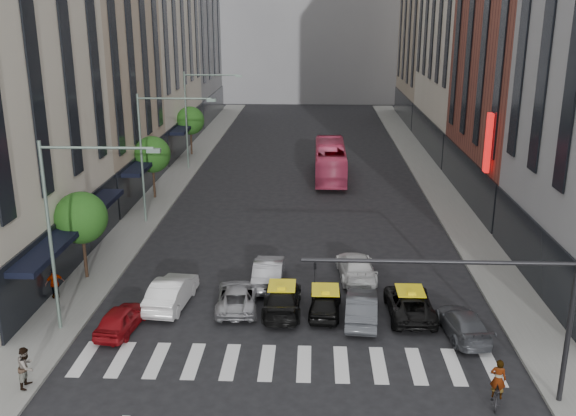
# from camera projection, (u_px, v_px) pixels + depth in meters

# --- Properties ---
(ground) EXTENTS (160.00, 160.00, 0.00)m
(ground) POSITION_uv_depth(u_px,v_px,m) (289.00, 382.00, 26.18)
(ground) COLOR black
(ground) RESTS_ON ground
(sidewalk_left) EXTENTS (3.00, 96.00, 0.15)m
(sidewalk_left) POSITION_uv_depth(u_px,v_px,m) (170.00, 185.00, 55.23)
(sidewalk_left) COLOR slate
(sidewalk_left) RESTS_ON ground
(sidewalk_right) EXTENTS (3.00, 96.00, 0.15)m
(sidewalk_right) POSITION_uv_depth(u_px,v_px,m) (438.00, 188.00, 54.33)
(sidewalk_right) COLOR slate
(sidewalk_right) RESTS_ON ground
(building_left_b) EXTENTS (8.00, 16.00, 24.00)m
(building_left_b) POSITION_uv_depth(u_px,v_px,m) (86.00, 44.00, 50.00)
(building_left_b) COLOR tan
(building_left_b) RESTS_ON ground
(building_left_d) EXTENTS (8.00, 18.00, 30.00)m
(building_left_d) POSITION_uv_depth(u_px,v_px,m) (180.00, 6.00, 84.41)
(building_left_d) COLOR gray
(building_left_d) RESTS_ON ground
(building_right_b) EXTENTS (8.00, 18.00, 26.00)m
(building_right_b) POSITION_uv_depth(u_px,v_px,m) (533.00, 31.00, 47.41)
(building_right_b) COLOR brown
(building_right_b) RESTS_ON ground
(building_right_d) EXTENTS (8.00, 18.00, 28.00)m
(building_right_d) POSITION_uv_depth(u_px,v_px,m) (439.00, 14.00, 83.37)
(building_right_d) COLOR tan
(building_right_d) RESTS_ON ground
(tree_near) EXTENTS (2.88, 2.88, 4.95)m
(tree_near) POSITION_uv_depth(u_px,v_px,m) (81.00, 218.00, 35.10)
(tree_near) COLOR black
(tree_near) RESTS_ON sidewalk_left
(tree_mid) EXTENTS (2.88, 2.88, 4.95)m
(tree_mid) POSITION_uv_depth(u_px,v_px,m) (152.00, 155.00, 50.37)
(tree_mid) COLOR black
(tree_mid) RESTS_ON sidewalk_left
(tree_far) EXTENTS (2.88, 2.88, 4.95)m
(tree_far) POSITION_uv_depth(u_px,v_px,m) (190.00, 121.00, 65.63)
(tree_far) COLOR black
(tree_far) RESTS_ON sidewalk_left
(streetlamp_near) EXTENTS (5.38, 0.25, 9.00)m
(streetlamp_near) POSITION_uv_depth(u_px,v_px,m) (68.00, 212.00, 28.64)
(streetlamp_near) COLOR gray
(streetlamp_near) RESTS_ON sidewalk_left
(streetlamp_mid) EXTENTS (5.38, 0.25, 9.00)m
(streetlamp_mid) POSITION_uv_depth(u_px,v_px,m) (154.00, 142.00, 43.91)
(streetlamp_mid) COLOR gray
(streetlamp_mid) RESTS_ON sidewalk_left
(streetlamp_far) EXTENTS (5.38, 0.25, 9.00)m
(streetlamp_far) POSITION_uv_depth(u_px,v_px,m) (196.00, 107.00, 59.17)
(streetlamp_far) COLOR gray
(streetlamp_far) RESTS_ON sidewalk_left
(traffic_signal) EXTENTS (10.10, 0.20, 6.00)m
(traffic_signal) POSITION_uv_depth(u_px,v_px,m) (496.00, 296.00, 23.59)
(traffic_signal) COLOR black
(traffic_signal) RESTS_ON ground
(liberty_sign) EXTENTS (0.30, 0.70, 4.00)m
(liberty_sign) POSITION_uv_depth(u_px,v_px,m) (488.00, 143.00, 42.98)
(liberty_sign) COLOR red
(liberty_sign) RESTS_ON ground
(car_red) EXTENTS (1.95, 3.86, 1.26)m
(car_red) POSITION_uv_depth(u_px,v_px,m) (121.00, 319.00, 30.20)
(car_red) COLOR maroon
(car_red) RESTS_ON ground
(car_white_front) EXTENTS (2.08, 4.74, 1.51)m
(car_white_front) POSITION_uv_depth(u_px,v_px,m) (172.00, 292.00, 32.78)
(car_white_front) COLOR white
(car_white_front) RESTS_ON ground
(car_silver) EXTENTS (2.35, 4.58, 1.24)m
(car_silver) POSITION_uv_depth(u_px,v_px,m) (237.00, 296.00, 32.60)
(car_silver) COLOR #95969A
(car_silver) RESTS_ON ground
(taxi_left) EXTENTS (1.99, 4.75, 1.37)m
(taxi_left) POSITION_uv_depth(u_px,v_px,m) (282.00, 299.00, 32.17)
(taxi_left) COLOR black
(taxi_left) RESTS_ON ground
(taxi_center) EXTENTS (1.79, 3.88, 1.29)m
(taxi_center) POSITION_uv_depth(u_px,v_px,m) (325.00, 302.00, 31.91)
(taxi_center) COLOR black
(taxi_center) RESTS_ON ground
(car_grey_mid) EXTENTS (1.84, 4.40, 1.41)m
(car_grey_mid) POSITION_uv_depth(u_px,v_px,m) (362.00, 307.00, 31.19)
(car_grey_mid) COLOR #3B3E43
(car_grey_mid) RESTS_ON ground
(taxi_right) EXTENTS (2.25, 4.74, 1.31)m
(taxi_right) POSITION_uv_depth(u_px,v_px,m) (409.00, 303.00, 31.76)
(taxi_right) COLOR black
(taxi_right) RESTS_ON ground
(car_grey_curb) EXTENTS (2.21, 4.42, 1.23)m
(car_grey_curb) POSITION_uv_depth(u_px,v_px,m) (463.00, 323.00, 29.78)
(car_grey_curb) COLOR #474A50
(car_grey_curb) RESTS_ON ground
(car_row2_left) EXTENTS (1.59, 4.54, 1.50)m
(car_row2_left) POSITION_uv_depth(u_px,v_px,m) (269.00, 272.00, 35.32)
(car_row2_left) COLOR #A3A3A8
(car_row2_left) RESTS_ON ground
(car_row2_right) EXTENTS (2.30, 4.91, 1.39)m
(car_row2_right) POSITION_uv_depth(u_px,v_px,m) (356.00, 267.00, 36.15)
(car_row2_right) COLOR silver
(car_row2_right) RESTS_ON ground
(bus) EXTENTS (2.67, 11.26, 3.13)m
(bus) POSITION_uv_depth(u_px,v_px,m) (330.00, 161.00, 57.49)
(bus) COLOR #CE3C62
(bus) RESTS_ON ground
(motorcycle) EXTENTS (1.20, 1.99, 0.99)m
(motorcycle) POSITION_uv_depth(u_px,v_px,m) (497.00, 392.00, 24.68)
(motorcycle) COLOR black
(motorcycle) RESTS_ON ground
(rider) EXTENTS (0.69, 0.55, 1.63)m
(rider) POSITION_uv_depth(u_px,v_px,m) (500.00, 362.00, 24.29)
(rider) COLOR gray
(rider) RESTS_ON motorcycle
(pedestrian_near) EXTENTS (0.66, 0.84, 1.71)m
(pedestrian_near) POSITION_uv_depth(u_px,v_px,m) (26.00, 367.00, 25.43)
(pedestrian_near) COLOR gray
(pedestrian_near) RESTS_ON sidewalk_left
(pedestrian_far) EXTENTS (1.03, 0.85, 1.64)m
(pedestrian_far) POSITION_uv_depth(u_px,v_px,m) (55.00, 283.00, 33.29)
(pedestrian_far) COLOR gray
(pedestrian_far) RESTS_ON sidewalk_left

